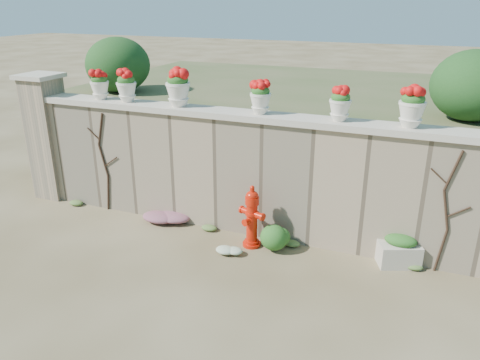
% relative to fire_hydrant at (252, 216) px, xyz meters
% --- Properties ---
extents(ground, '(80.00, 80.00, 0.00)m').
position_rel_fire_hydrant_xyz_m(ground, '(-0.38, -1.28, -0.53)').
color(ground, brown).
rests_on(ground, ground).
extents(stone_wall, '(8.00, 0.40, 2.00)m').
position_rel_fire_hydrant_xyz_m(stone_wall, '(-0.38, 0.52, 0.47)').
color(stone_wall, gray).
rests_on(stone_wall, ground).
extents(wall_cap, '(8.10, 0.52, 0.10)m').
position_rel_fire_hydrant_xyz_m(wall_cap, '(-0.38, 0.52, 1.52)').
color(wall_cap, beige).
rests_on(wall_cap, stone_wall).
extents(gate_pillar, '(0.72, 0.72, 2.48)m').
position_rel_fire_hydrant_xyz_m(gate_pillar, '(-4.53, 0.52, 0.72)').
color(gate_pillar, gray).
rests_on(gate_pillar, ground).
extents(raised_fill, '(9.00, 6.00, 2.00)m').
position_rel_fire_hydrant_xyz_m(raised_fill, '(-0.38, 3.72, 0.47)').
color(raised_fill, '#384C23').
rests_on(raised_fill, ground).
extents(back_shrub_left, '(1.30, 1.30, 1.10)m').
position_rel_fire_hydrant_xyz_m(back_shrub_left, '(-3.58, 1.72, 2.02)').
color(back_shrub_left, '#143814').
rests_on(back_shrub_left, raised_fill).
extents(back_shrub_right, '(1.30, 1.30, 1.10)m').
position_rel_fire_hydrant_xyz_m(back_shrub_right, '(3.02, 1.72, 2.02)').
color(back_shrub_right, '#143814').
rests_on(back_shrub_right, raised_fill).
extents(vine_left, '(0.60, 0.04, 1.91)m').
position_rel_fire_hydrant_xyz_m(vine_left, '(-3.05, 0.30, 0.46)').
color(vine_left, black).
rests_on(vine_left, ground).
extents(vine_right, '(0.60, 0.04, 1.91)m').
position_rel_fire_hydrant_xyz_m(vine_right, '(2.85, 0.30, 0.46)').
color(vine_right, black).
rests_on(vine_right, ground).
extents(fire_hydrant, '(0.46, 0.33, 1.06)m').
position_rel_fire_hydrant_xyz_m(fire_hydrant, '(0.00, 0.00, 0.00)').
color(fire_hydrant, red).
rests_on(fire_hydrant, ground).
extents(planter_box, '(0.70, 0.56, 0.51)m').
position_rel_fire_hydrant_xyz_m(planter_box, '(2.29, 0.27, -0.30)').
color(planter_box, beige).
rests_on(planter_box, ground).
extents(green_shrub, '(0.56, 0.50, 0.53)m').
position_rel_fire_hydrant_xyz_m(green_shrub, '(0.41, -0.00, -0.27)').
color(green_shrub, '#1E5119').
rests_on(green_shrub, ground).
extents(magenta_clump, '(0.89, 0.60, 0.24)m').
position_rel_fire_hydrant_xyz_m(magenta_clump, '(-1.70, 0.25, -0.41)').
color(magenta_clump, '#B62480').
rests_on(magenta_clump, ground).
extents(white_flowers, '(0.45, 0.36, 0.16)m').
position_rel_fire_hydrant_xyz_m(white_flowers, '(-0.23, -0.39, -0.45)').
color(white_flowers, white).
rests_on(white_flowers, ground).
extents(urn_pot_0, '(0.33, 0.33, 0.52)m').
position_rel_fire_hydrant_xyz_m(urn_pot_0, '(-3.14, 0.52, 1.83)').
color(urn_pot_0, silver).
rests_on(urn_pot_0, wall_cap).
extents(urn_pot_1, '(0.35, 0.35, 0.55)m').
position_rel_fire_hydrant_xyz_m(urn_pot_1, '(-2.57, 0.52, 1.84)').
color(urn_pot_1, silver).
rests_on(urn_pot_1, wall_cap).
extents(urn_pot_2, '(0.41, 0.41, 0.64)m').
position_rel_fire_hydrant_xyz_m(urn_pot_2, '(-1.54, 0.52, 1.89)').
color(urn_pot_2, silver).
rests_on(urn_pot_2, wall_cap).
extents(urn_pot_3, '(0.33, 0.33, 0.52)m').
position_rel_fire_hydrant_xyz_m(urn_pot_3, '(-0.07, 0.52, 1.83)').
color(urn_pot_3, silver).
rests_on(urn_pot_3, wall_cap).
extents(urn_pot_4, '(0.33, 0.33, 0.51)m').
position_rel_fire_hydrant_xyz_m(urn_pot_4, '(1.18, 0.52, 1.82)').
color(urn_pot_4, silver).
rests_on(urn_pot_4, wall_cap).
extents(urn_pot_5, '(0.38, 0.38, 0.59)m').
position_rel_fire_hydrant_xyz_m(urn_pot_5, '(2.19, 0.52, 1.86)').
color(urn_pot_5, silver).
rests_on(urn_pot_5, wall_cap).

